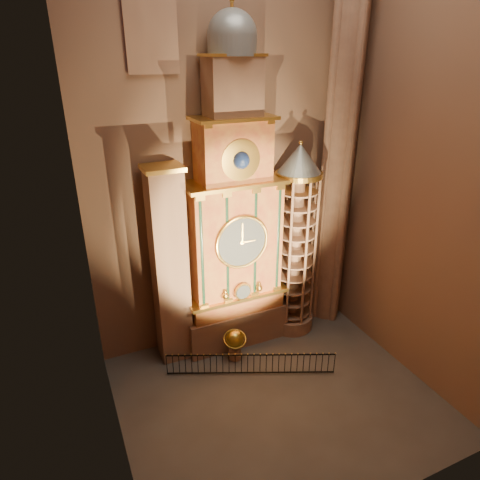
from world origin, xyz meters
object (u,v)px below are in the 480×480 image
portrait_tower (170,268)px  stair_turret (295,244)px  celestial_globe (235,342)px  astronomical_clock (234,228)px  iron_railing (251,364)px

portrait_tower → stair_turret: (6.90, -0.28, 0.12)m
portrait_tower → celestial_globe: bearing=-31.5°
astronomical_clock → stair_turret: bearing=-4.3°
celestial_globe → iron_railing: (0.22, -1.45, -0.40)m
celestial_globe → iron_railing: 1.52m
celestial_globe → astronomical_clock: bearing=67.4°
astronomical_clock → celestial_globe: (-0.69, -1.65, -5.65)m
stair_turret → iron_railing: bearing=-144.5°
stair_turret → celestial_globe: stair_turret is taller
portrait_tower → stair_turret: stair_turret is taller
stair_turret → celestial_globe: bearing=-161.7°
portrait_tower → celestial_globe: (2.71, -1.66, -4.12)m
portrait_tower → iron_railing: (2.93, -3.11, -4.52)m
stair_turret → portrait_tower: bearing=177.7°
portrait_tower → iron_railing: bearing=-46.7°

